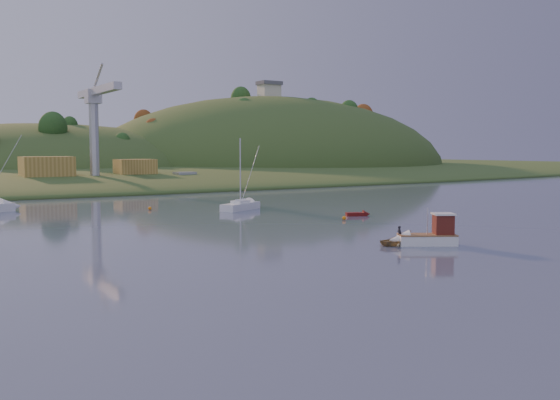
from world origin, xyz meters
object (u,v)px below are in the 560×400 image
sailboat_far (240,205)px  canoe (399,241)px  red_tender (361,214)px  fishing_boat (423,236)px

sailboat_far → canoe: bearing=-124.7°
sailboat_far → canoe: 37.44m
canoe → red_tender: size_ratio=1.09×
sailboat_far → fishing_boat: bearing=-121.9°
fishing_boat → sailboat_far: bearing=-62.0°
fishing_boat → sailboat_far: 38.54m
sailboat_far → canoe: sailboat_far is taller
sailboat_far → red_tender: bearing=-87.3°
sailboat_far → canoe: (-3.61, -37.26, -0.30)m
sailboat_far → red_tender: size_ratio=3.04×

